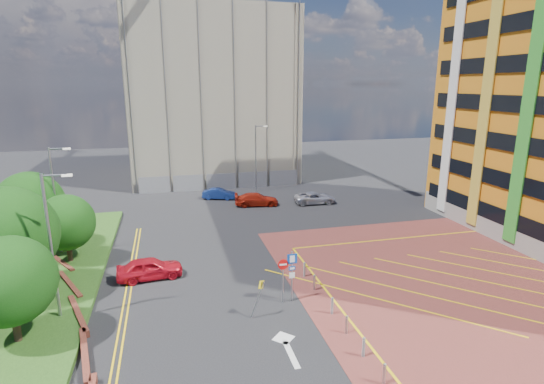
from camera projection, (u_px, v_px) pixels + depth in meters
name	position (u px, v px, depth m)	size (l,w,h in m)	color
ground	(288.00, 310.00, 24.47)	(140.00, 140.00, 0.00)	black
forecourt	(493.00, 284.00, 27.75)	(26.00, 26.00, 0.02)	brown
retaining_wall	(74.00, 316.00, 23.55)	(6.06, 20.33, 0.40)	brown
tree_a	(9.00, 281.00, 20.33)	(4.40, 4.40, 5.41)	#3D2B1C
tree_b	(8.00, 235.00, 24.51)	(5.60, 5.60, 6.74)	#3D2B1C
tree_c	(66.00, 223.00, 29.93)	(4.00, 4.00, 4.90)	#3D2B1C
tree_d	(30.00, 205.00, 31.88)	(5.00, 5.00, 6.08)	#3D2B1C
lamp_left_near	(52.00, 241.00, 22.30)	(1.53, 0.16, 8.00)	#9EA0A8
lamp_left_far	(56.00, 196.00, 31.24)	(1.53, 0.16, 8.00)	#9EA0A8
lamp_back	(256.00, 156.00, 50.68)	(1.53, 0.16, 8.00)	#9EA0A8
sign_cluster	(289.00, 272.00, 24.99)	(1.17, 0.12, 3.20)	#9EA0A8
warning_sign	(259.00, 294.00, 23.39)	(0.84, 0.43, 2.24)	#9EA0A8
bollard_row	(337.00, 313.00, 23.33)	(0.14, 11.14, 0.90)	#9EA0A8
construction_building	(210.00, 96.00, 59.37)	(21.20, 19.20, 22.00)	#A69E87
construction_fence	(229.00, 181.00, 52.67)	(21.60, 0.06, 2.00)	gray
car_red_left	(150.00, 268.00, 28.35)	(1.72, 4.28, 1.46)	red
car_blue_back	(219.00, 194.00, 48.06)	(1.29, 3.70, 1.22)	navy
car_red_back	(257.00, 199.00, 45.47)	(1.89, 4.64, 1.35)	#B1200F
car_silver_back	(315.00, 198.00, 46.26)	(2.09, 4.53, 1.26)	silver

